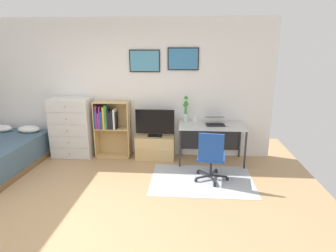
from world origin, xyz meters
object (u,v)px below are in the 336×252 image
Objects in this scene: tv_stand at (155,147)px; television at (155,123)px; desk at (211,130)px; office_chair at (211,155)px; laptop at (215,121)px; dresser at (72,128)px; bookshelf at (110,124)px; bamboo_vase at (186,110)px; wine_glass at (195,119)px; computer_mouse at (229,125)px.

television is (0.00, -0.02, 0.50)m from tv_stand.
television is at bearing 179.27° from desk.
desk is at bearing 93.88° from office_chair.
office_chair is at bearing -102.22° from laptop.
dresser is 1.06× the size of bookshelf.
desk is at bearing -12.80° from bamboo_vase.
television reaches higher than office_chair.
bamboo_vase reaches higher than desk.
wine_glass reaches higher than laptop.
computer_mouse is (1.39, -0.15, 0.03)m from television.
tv_stand is (1.67, 0.02, -0.37)m from dresser.
tv_stand is 1.02m from wine_glass.
dresser is 2.87m from office_chair.
wine_glass reaches higher than desk.
desk is 0.20m from laptop.
laptop reaches higher than tv_stand.
computer_mouse is at bearing -28.05° from laptop.
desk is 0.36m from computer_mouse.
bamboo_vase is at bearing 7.44° from tv_stand.
bamboo_vase is (0.59, 0.10, 0.25)m from television.
television is 0.81m from wine_glass.
tv_stand is 0.61× the size of desk.
laptop is (1.15, -0.04, 0.07)m from television.
tv_stand is at bearing 90.00° from television.
laptop is at bearing -1.03° from dresser.
bamboo_vase is (1.51, 0.03, 0.30)m from bookshelf.
computer_mouse is 0.20× the size of bamboo_vase.
desk is 3.11× the size of laptop.
bookshelf is (0.76, 0.06, 0.08)m from dresser.
laptop is (1.15, -0.07, 0.57)m from tv_stand.
dresser is at bearing 179.75° from television.
television is at bearing -4.38° from bookshelf.
dresser is 1.58× the size of television.
bamboo_vase is at bearing 121.91° from wine_glass.
computer_mouse is at bearing -17.32° from bamboo_vase.
dresser is 2.77m from desk.
television is 0.61× the size of desk.
bamboo_vase is (-0.43, 1.04, 0.52)m from office_chair.
bamboo_vase reaches higher than laptop.
television is at bearing -0.25° from dresser.
bookshelf is 0.91× the size of desk.
bookshelf is 1.49× the size of television.
computer_mouse reaches higher than tv_stand.
office_chair is at bearing -42.63° from television.
computer_mouse is at bearing -6.14° from television.
tv_stand is at bearing 172.37° from laptop.
office_chair is at bearing -43.30° from tv_stand.
wine_glass reaches higher than computer_mouse.
television reaches higher than desk.
office_chair is 4.78× the size of wine_glass.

